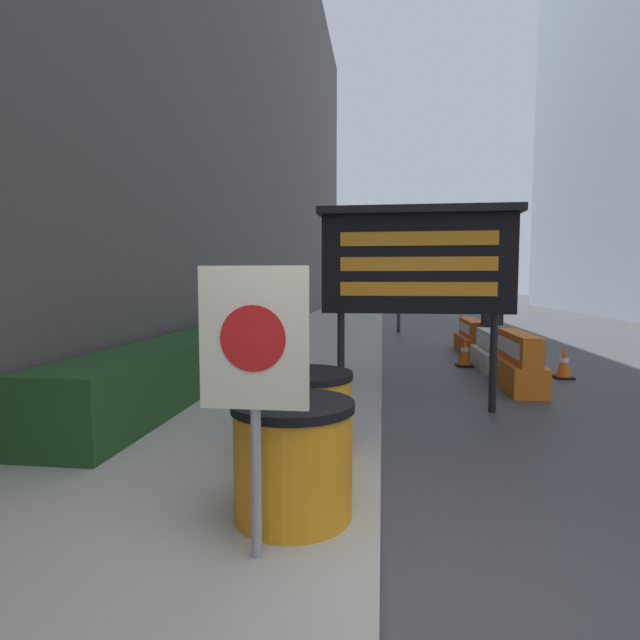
# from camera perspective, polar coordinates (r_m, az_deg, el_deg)

# --- Properties ---
(ground_plane) EXTENTS (120.00, 120.00, 0.00)m
(ground_plane) POSITION_cam_1_polar(r_m,az_deg,el_deg) (3.09, 6.75, -30.01)
(ground_plane) COLOR #3F3F42
(sidewalk_left) EXTENTS (3.47, 56.00, 0.15)m
(sidewalk_left) POSITION_cam_1_polar(r_m,az_deg,el_deg) (3.51, -26.19, -24.46)
(sidewalk_left) COLOR #A39E93
(sidewalk_left) RESTS_ON ground_plane
(building_left_facade) EXTENTS (0.40, 50.40, 17.12)m
(building_left_facade) POSITION_cam_1_polar(r_m,az_deg,el_deg) (14.57, -9.86, 32.36)
(building_left_facade) COLOR #4C4742
(building_left_facade) RESTS_ON ground_plane
(hedge_strip) EXTENTS (0.90, 5.67, 0.77)m
(hedge_strip) POSITION_cam_1_polar(r_m,az_deg,el_deg) (7.37, -15.97, -5.11)
(hedge_strip) COLOR #1E421E
(hedge_strip) RESTS_ON sidewalk_left
(barrel_drum_foreground) EXTENTS (0.83, 0.83, 0.79)m
(barrel_drum_foreground) POSITION_cam_1_polar(r_m,az_deg,el_deg) (3.51, -3.14, -15.51)
(barrel_drum_foreground) COLOR orange
(barrel_drum_foreground) RESTS_ON sidewalk_left
(barrel_drum_middle) EXTENTS (0.83, 0.83, 0.79)m
(barrel_drum_middle) POSITION_cam_1_polar(r_m,az_deg,el_deg) (4.53, -1.64, -10.85)
(barrel_drum_middle) COLOR orange
(barrel_drum_middle) RESTS_ON sidewalk_left
(warning_sign) EXTENTS (0.62, 0.08, 1.68)m
(warning_sign) POSITION_cam_1_polar(r_m,az_deg,el_deg) (2.82, -7.60, -4.40)
(warning_sign) COLOR gray
(warning_sign) RESTS_ON sidewalk_left
(message_board) EXTENTS (2.65, 0.36, 2.72)m
(message_board) POSITION_cam_1_polar(r_m,az_deg,el_deg) (6.77, 11.03, 6.55)
(message_board) COLOR black
(message_board) RESTS_ON ground_plane
(jersey_barrier_orange_near) EXTENTS (0.52, 1.66, 0.91)m
(jersey_barrier_orange_near) POSITION_cam_1_polar(r_m,az_deg,el_deg) (8.67, 21.66, -4.71)
(jersey_barrier_orange_near) COLOR orange
(jersey_barrier_orange_near) RESTS_ON ground_plane
(jersey_barrier_white) EXTENTS (0.59, 1.61, 0.75)m
(jersey_barrier_white) POSITION_cam_1_polar(r_m,az_deg,el_deg) (10.49, 19.10, -3.48)
(jersey_barrier_white) COLOR silver
(jersey_barrier_white) RESTS_ON ground_plane
(jersey_barrier_orange_far) EXTENTS (0.65, 1.81, 0.80)m
(jersey_barrier_orange_far) POSITION_cam_1_polar(r_m,az_deg,el_deg) (12.64, 17.04, -2.00)
(jersey_barrier_orange_far) COLOR orange
(jersey_barrier_orange_far) RESTS_ON ground_plane
(traffic_cone_near) EXTENTS (0.33, 0.33, 0.59)m
(traffic_cone_near) POSITION_cam_1_polar(r_m,az_deg,el_deg) (10.58, 16.18, -3.58)
(traffic_cone_near) COLOR black
(traffic_cone_near) RESTS_ON ground_plane
(traffic_cone_mid) EXTENTS (0.32, 0.32, 0.57)m
(traffic_cone_mid) POSITION_cam_1_polar(r_m,az_deg,el_deg) (9.92, 26.08, -4.46)
(traffic_cone_mid) COLOR black
(traffic_cone_mid) RESTS_ON ground_plane
(traffic_light_near_curb) EXTENTS (0.28, 0.44, 4.01)m
(traffic_light_near_curb) POSITION_cam_1_polar(r_m,az_deg,el_deg) (16.94, 9.09, 8.40)
(traffic_light_near_curb) COLOR #2D2D30
(traffic_light_near_curb) RESTS_ON ground_plane
(pedestrian_worker) EXTENTS (0.43, 0.27, 1.60)m
(pedestrian_worker) POSITION_cam_1_polar(r_m,az_deg,el_deg) (11.52, 19.06, 0.29)
(pedestrian_worker) COLOR #333338
(pedestrian_worker) RESTS_ON ground_plane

